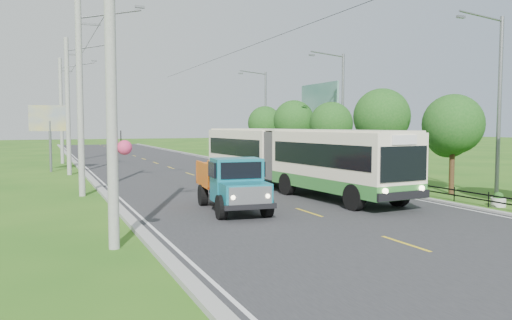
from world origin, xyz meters
TOP-DOWN VIEW (x-y plane):
  - ground at (0.00, 0.00)m, footprint 240.00×240.00m
  - road at (0.00, 20.00)m, footprint 14.00×120.00m
  - curb_left at (-7.20, 20.00)m, footprint 0.40×120.00m
  - curb_right at (7.15, 20.00)m, footprint 0.30×120.00m
  - edge_line_left at (-6.65, 20.00)m, footprint 0.12×120.00m
  - edge_line_right at (6.65, 20.00)m, footprint 0.12×120.00m
  - centre_dash at (0.00, 0.00)m, footprint 0.12×2.20m
  - railing_right at (8.00, 14.00)m, footprint 0.04×40.00m
  - pole_nearest at (-8.24, -3.00)m, footprint 3.51×0.44m
  - pole_near at (-8.26, 9.00)m, footprint 3.51×0.32m
  - pole_mid at (-8.26, 21.00)m, footprint 3.51×0.32m
  - pole_far at (-8.26, 33.00)m, footprint 3.51×0.32m
  - tree_second at (9.86, 2.14)m, footprint 3.18×3.26m
  - tree_third at (9.86, 8.14)m, footprint 3.60×3.62m
  - tree_fourth at (9.86, 14.14)m, footprint 3.24×3.31m
  - tree_fifth at (9.86, 20.14)m, footprint 3.48×3.52m
  - tree_back at (9.86, 26.14)m, footprint 3.30×3.36m
  - streetlight_near at (10.64, 0.00)m, footprint 3.02×0.20m
  - streetlight_mid at (10.64, 14.00)m, footprint 3.02×0.20m
  - streetlight_far at (10.64, 28.00)m, footprint 3.02×0.20m
  - planter_front at (8.60, -2.00)m, footprint 0.64×0.64m
  - planter_near at (8.60, 6.00)m, footprint 0.64×0.64m
  - planter_mid at (8.60, 14.00)m, footprint 0.64×0.64m
  - planter_far at (8.60, 22.00)m, footprint 0.64×0.64m
  - billboard_left at (-9.50, 24.00)m, footprint 3.00×0.20m
  - billboard_right at (12.30, 20.00)m, footprint 0.24×6.00m
  - bus at (2.70, 6.78)m, footprint 4.14×17.49m
  - dump_truck at (-2.76, 1.79)m, footprint 2.62×5.66m

SIDE VIEW (x-z plane):
  - ground at x=0.00m, z-range 0.00..0.00m
  - road at x=0.00m, z-range 0.00..0.02m
  - edge_line_left at x=-6.65m, z-range 0.02..0.02m
  - edge_line_right at x=6.65m, z-range 0.02..0.02m
  - centre_dash at x=0.00m, z-range 0.02..0.02m
  - curb_right at x=7.15m, z-range 0.00..0.10m
  - curb_left at x=-7.20m, z-range 0.00..0.15m
  - planter_front at x=8.60m, z-range -0.05..0.62m
  - planter_near at x=8.60m, z-range -0.05..0.62m
  - planter_mid at x=8.60m, z-range -0.05..0.62m
  - planter_far at x=8.60m, z-range -0.05..0.62m
  - railing_right at x=8.00m, z-range 0.00..0.60m
  - dump_truck at x=-2.76m, z-range 0.15..2.45m
  - bus at x=2.70m, z-range 0.34..3.68m
  - tree_second at x=9.86m, z-range 0.87..6.17m
  - tree_fourth at x=9.86m, z-range 0.89..6.29m
  - tree_back at x=9.86m, z-range 0.90..6.40m
  - tree_fifth at x=9.86m, z-range 0.95..6.75m
  - billboard_left at x=-9.50m, z-range 1.27..6.47m
  - tree_third at x=9.86m, z-range 0.99..6.99m
  - streetlight_near at x=10.64m, z-range 0.37..9.44m
  - streetlight_mid at x=10.64m, z-range 0.37..9.44m
  - streetlight_far at x=10.64m, z-range 0.37..9.44m
  - pole_nearest at x=-8.24m, z-range -0.06..9.94m
  - pole_near at x=-8.26m, z-range 0.09..10.09m
  - pole_mid at x=-8.26m, z-range 0.09..10.09m
  - pole_far at x=-8.26m, z-range 0.09..10.09m
  - billboard_right at x=12.30m, z-range 1.69..8.99m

